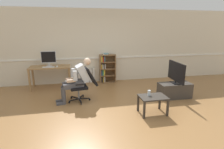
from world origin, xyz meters
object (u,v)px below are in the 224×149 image
at_px(keyboard, 48,67).
at_px(person_seated, 77,79).
at_px(drinking_glass, 149,93).
at_px(radiator, 82,76).
at_px(tv_screen, 176,72).
at_px(tv_stand, 175,90).
at_px(bookshelf, 106,68).
at_px(office_chair, 84,83).
at_px(computer_mouse, 57,66).
at_px(computer_desk, 50,69).
at_px(imac_monitor, 49,58).
at_px(coffee_table, 153,99).

relative_size(keyboard, person_seated, 0.31).
height_order(person_seated, drinking_glass, person_seated).
relative_size(radiator, tv_screen, 1.03).
bearing_deg(radiator, person_seated, -96.55).
height_order(tv_stand, drinking_glass, drinking_glass).
bearing_deg(keyboard, radiator, 25.68).
bearing_deg(bookshelf, tv_screen, -49.44).
xyz_separation_m(bookshelf, drinking_glass, (0.55, -2.77, -0.03)).
bearing_deg(keyboard, tv_screen, -22.76).
relative_size(radiator, office_chair, 1.01).
height_order(radiator, tv_stand, radiator).
xyz_separation_m(computer_mouse, tv_stand, (3.44, -1.58, -0.55)).
bearing_deg(computer_mouse, person_seated, -63.83).
distance_m(keyboard, office_chair, 1.65).
height_order(computer_mouse, tv_screen, tv_screen).
bearing_deg(computer_desk, computer_mouse, -25.73).
bearing_deg(imac_monitor, drinking_glass, -44.94).
xyz_separation_m(tv_screen, drinking_glass, (-1.16, -0.78, -0.27)).
xyz_separation_m(computer_mouse, bookshelf, (1.74, 0.41, -0.24)).
height_order(tv_screen, coffee_table, tv_screen).
height_order(keyboard, person_seated, person_seated).
bearing_deg(computer_desk, keyboard, -100.22).
distance_m(bookshelf, tv_screen, 2.63).
height_order(computer_desk, keyboard, keyboard).
distance_m(computer_desk, drinking_glass, 3.55).
distance_m(radiator, coffee_table, 3.32).
bearing_deg(person_seated, radiator, 164.09).
bearing_deg(drinking_glass, bookshelf, 101.19).
xyz_separation_m(imac_monitor, coffee_table, (2.64, -2.63, -0.68)).
bearing_deg(computer_desk, imac_monitor, 109.27).
bearing_deg(radiator, bookshelf, -6.19).
bearing_deg(computer_mouse, radiator, 31.63).
relative_size(imac_monitor, coffee_table, 0.80).
bearing_deg(keyboard, drinking_glass, -42.42).
bearing_deg(office_chair, coffee_table, 42.93).
bearing_deg(coffee_table, computer_mouse, 134.10).
relative_size(bookshelf, radiator, 1.16).
distance_m(tv_stand, tv_screen, 0.55).
relative_size(computer_desk, keyboard, 3.54).
xyz_separation_m(computer_mouse, radiator, (0.83, 0.51, -0.50)).
xyz_separation_m(keyboard, coffee_table, (2.64, -2.42, -0.40)).
relative_size(bookshelf, tv_screen, 1.19).
xyz_separation_m(computer_desk, radiator, (1.08, 0.39, -0.38)).
distance_m(imac_monitor, person_seated, 1.77).
relative_size(imac_monitor, keyboard, 1.35).
relative_size(keyboard, radiator, 0.39).
distance_m(person_seated, tv_screen, 2.84).
distance_m(imac_monitor, drinking_glass, 3.67).
height_order(keyboard, drinking_glass, keyboard).
distance_m(keyboard, computer_mouse, 0.27).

